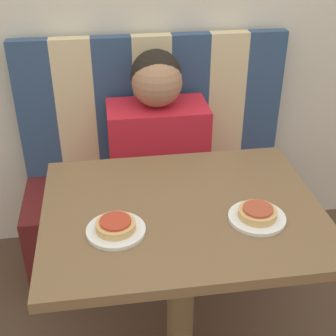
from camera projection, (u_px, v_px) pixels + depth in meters
name	position (u px, v px, depth m)	size (l,w,h in m)	color
booth_seat	(159.00, 222.00, 2.31)	(1.24, 0.45, 0.42)	#5B1919
booth_backrest	(152.00, 105.00, 2.20)	(1.24, 0.06, 0.66)	navy
dining_table	(182.00, 234.00, 1.56)	(0.89, 0.71, 0.75)	brown
person	(157.00, 127.00, 2.05)	(0.43, 0.26, 0.64)	red
plate_left	(116.00, 230.00, 1.39)	(0.18, 0.18, 0.01)	white
plate_right	(257.00, 218.00, 1.44)	(0.18, 0.18, 0.01)	white
pizza_left	(116.00, 225.00, 1.38)	(0.12, 0.12, 0.03)	tan
pizza_right	(258.00, 212.00, 1.43)	(0.12, 0.12, 0.03)	tan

